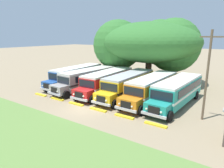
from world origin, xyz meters
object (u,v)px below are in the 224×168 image
at_px(parked_bus_slot_3, 128,84).
at_px(broad_shade_tree, 150,43).
at_px(parked_bus_slot_2, 107,81).
at_px(parked_bus_slot_5, 177,91).
at_px(utility_pole, 207,74).
at_px(parked_bus_slot_1, 88,78).
at_px(parked_bus_slot_4, 152,87).
at_px(parked_bus_slot_0, 76,75).

xyz_separation_m(parked_bus_slot_3, broad_shade_tree, (-1.54, 9.52, 4.62)).
distance_m(parked_bus_slot_2, broad_shade_tree, 10.89).
height_order(parked_bus_slot_5, utility_pole, utility_pole).
height_order(parked_bus_slot_1, utility_pole, utility_pole).
bearing_deg(broad_shade_tree, parked_bus_slot_1, -115.83).
bearing_deg(parked_bus_slot_2, utility_pole, 76.80).
bearing_deg(parked_bus_slot_5, parked_bus_slot_1, -83.90).
distance_m(parked_bus_slot_3, parked_bus_slot_4, 3.19).
bearing_deg(utility_pole, parked_bus_slot_3, 164.37).
xyz_separation_m(parked_bus_slot_2, broad_shade_tree, (1.59, 9.74, 4.62)).
height_order(parked_bus_slot_4, utility_pole, utility_pole).
bearing_deg(parked_bus_slot_0, parked_bus_slot_2, 82.94).
xyz_separation_m(parked_bus_slot_5, utility_pole, (3.20, -2.77, 2.66)).
bearing_deg(parked_bus_slot_0, broad_shade_tree, 137.62).
bearing_deg(parked_bus_slot_1, utility_pole, 85.86).
height_order(parked_bus_slot_4, parked_bus_slot_5, same).
xyz_separation_m(parked_bus_slot_2, utility_pole, (12.43, -2.39, 2.66)).
bearing_deg(parked_bus_slot_5, parked_bus_slot_2, -84.34).
xyz_separation_m(parked_bus_slot_2, parked_bus_slot_5, (9.23, 0.38, 0.00)).
xyz_separation_m(parked_bus_slot_0, utility_pole, (18.65, -2.94, 2.66)).
height_order(parked_bus_slot_0, parked_bus_slot_5, same).
bearing_deg(parked_bus_slot_2, parked_bus_slot_3, 91.57).
bearing_deg(parked_bus_slot_1, parked_bus_slot_2, 97.77).
xyz_separation_m(parked_bus_slot_1, parked_bus_slot_4, (9.55, 0.41, 0.00)).
distance_m(parked_bus_slot_2, parked_bus_slot_5, 9.24).
height_order(parked_bus_slot_0, parked_bus_slot_3, same).
relative_size(parked_bus_slot_2, broad_shade_tree, 0.64).
bearing_deg(parked_bus_slot_0, parked_bus_slot_1, 73.38).
height_order(parked_bus_slot_2, parked_bus_slot_5, same).
distance_m(broad_shade_tree, utility_pole, 16.38).
bearing_deg(parked_bus_slot_1, parked_bus_slot_0, -100.87).
relative_size(parked_bus_slot_0, parked_bus_slot_3, 1.00).
height_order(parked_bus_slot_1, parked_bus_slot_3, same).
relative_size(parked_bus_slot_1, broad_shade_tree, 0.64).
xyz_separation_m(parked_bus_slot_1, parked_bus_slot_3, (6.36, 0.44, 0.00)).
distance_m(parked_bus_slot_1, parked_bus_slot_4, 9.56).
height_order(parked_bus_slot_3, parked_bus_slot_4, same).
distance_m(parked_bus_slot_0, broad_shade_tree, 12.91).
distance_m(parked_bus_slot_2, parked_bus_slot_3, 3.13).
bearing_deg(parked_bus_slot_2, parked_bus_slot_1, -88.26).
distance_m(parked_bus_slot_4, broad_shade_tree, 11.62).
bearing_deg(parked_bus_slot_4, utility_pole, 68.86).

